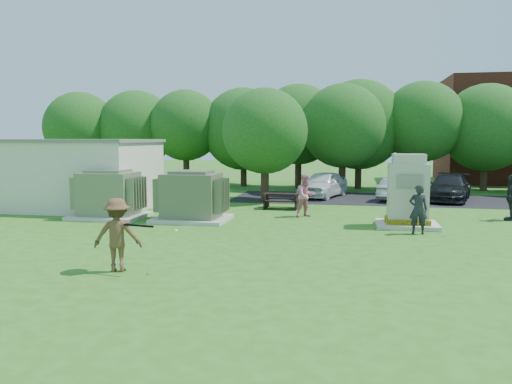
% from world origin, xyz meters
% --- Properties ---
extents(ground, '(120.00, 120.00, 0.00)m').
position_xyz_m(ground, '(0.00, 0.00, 0.00)').
color(ground, '#2D6619').
rests_on(ground, ground).
extents(service_building, '(10.00, 5.00, 3.20)m').
position_xyz_m(service_building, '(-11.00, 7.00, 1.60)').
color(service_building, beige).
rests_on(service_building, ground).
extents(service_building_roof, '(10.20, 5.20, 0.15)m').
position_xyz_m(service_building_roof, '(-11.00, 7.00, 3.27)').
color(service_building_roof, slate).
rests_on(service_building_roof, service_building).
extents(parking_strip, '(20.00, 6.00, 0.01)m').
position_xyz_m(parking_strip, '(7.00, 13.50, 0.01)').
color(parking_strip, '#232326').
rests_on(parking_strip, ground).
extents(transformer_left, '(3.00, 2.40, 2.07)m').
position_xyz_m(transformer_left, '(-6.50, 4.50, 0.97)').
color(transformer_left, beige).
rests_on(transformer_left, ground).
extents(transformer_right, '(3.00, 2.40, 2.07)m').
position_xyz_m(transformer_right, '(-2.80, 4.50, 0.97)').
color(transformer_right, beige).
rests_on(transformer_right, ground).
extents(generator_cabinet, '(2.30, 1.88, 2.80)m').
position_xyz_m(generator_cabinet, '(5.78, 4.72, 1.22)').
color(generator_cabinet, beige).
rests_on(generator_cabinet, ground).
extents(picnic_table, '(1.73, 1.30, 0.74)m').
position_xyz_m(picnic_table, '(0.33, 8.73, 0.46)').
color(picnic_table, black).
rests_on(picnic_table, ground).
extents(batter, '(1.35, 0.96, 1.88)m').
position_xyz_m(batter, '(-2.13, -3.42, 0.94)').
color(batter, brown).
rests_on(batter, ground).
extents(person_by_generator, '(0.66, 0.44, 1.77)m').
position_xyz_m(person_by_generator, '(6.01, 3.28, 0.88)').
color(person_by_generator, black).
rests_on(person_by_generator, ground).
extents(person_at_picnic, '(1.14, 1.11, 1.86)m').
position_xyz_m(person_at_picnic, '(1.73, 6.39, 0.93)').
color(person_at_picnic, pink).
rests_on(person_at_picnic, ground).
extents(person_walking_right, '(0.88, 1.21, 1.91)m').
position_xyz_m(person_walking_right, '(10.16, 7.13, 0.95)').
color(person_walking_right, black).
rests_on(person_walking_right, ground).
extents(car_white, '(3.05, 4.74, 1.50)m').
position_xyz_m(car_white, '(1.99, 13.89, 0.75)').
color(car_white, white).
rests_on(car_white, ground).
extents(car_silver_a, '(2.57, 4.02, 1.25)m').
position_xyz_m(car_silver_a, '(6.16, 13.31, 0.62)').
color(car_silver_a, '#BBBBC0').
rests_on(car_silver_a, ground).
extents(car_dark, '(3.21, 5.25, 1.42)m').
position_xyz_m(car_dark, '(8.87, 13.65, 0.71)').
color(car_dark, black).
rests_on(car_dark, ground).
extents(batting_equipment, '(1.47, 0.41, 0.22)m').
position_xyz_m(batting_equipment, '(-1.41, -3.52, 1.21)').
color(batting_equipment, black).
rests_on(batting_equipment, ground).
extents(tree_row, '(41.30, 13.30, 7.30)m').
position_xyz_m(tree_row, '(1.75, 18.50, 4.15)').
color(tree_row, '#47301E').
rests_on(tree_row, ground).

